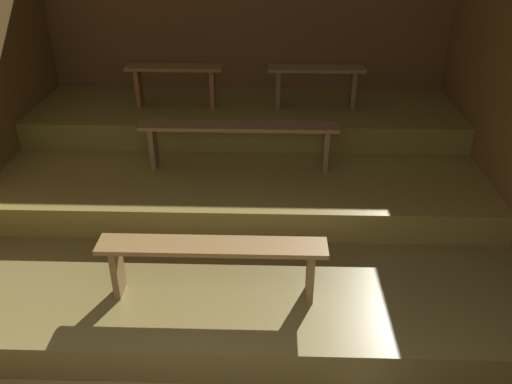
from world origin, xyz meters
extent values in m
cube|color=olive|center=(0.00, 2.71, -0.04)|extent=(5.76, 6.22, 0.08)
cube|color=brown|center=(0.00, 5.45, 1.37)|extent=(5.76, 0.06, 2.74)
cube|color=olive|center=(0.00, 3.42, 0.15)|extent=(4.96, 4.02, 0.30)
cube|color=olive|center=(0.00, 4.10, 0.45)|extent=(4.96, 2.64, 0.30)
cube|color=olive|center=(0.00, 4.75, 0.75)|extent=(4.96, 1.36, 0.30)
cube|color=olive|center=(-0.13, 2.05, 0.76)|extent=(1.74, 0.25, 0.04)
cube|color=olive|center=(-0.88, 2.05, 0.52)|extent=(0.05, 0.20, 0.44)
cube|color=olive|center=(0.63, 2.05, 0.52)|extent=(0.05, 0.20, 0.44)
cube|color=olive|center=(-0.02, 3.70, 1.06)|extent=(2.00, 0.25, 0.04)
cube|color=olive|center=(-0.90, 3.70, 0.82)|extent=(0.05, 0.20, 0.44)
cube|color=olive|center=(0.87, 3.70, 0.82)|extent=(0.05, 0.20, 0.44)
cube|color=olive|center=(-0.81, 4.72, 1.36)|extent=(1.11, 0.25, 0.04)
cube|color=#975E3B|center=(-1.25, 4.72, 1.12)|extent=(0.05, 0.20, 0.44)
cube|color=#975E3B|center=(-0.38, 4.72, 1.12)|extent=(0.05, 0.20, 0.44)
cube|color=olive|center=(0.81, 4.72, 1.36)|extent=(1.11, 0.25, 0.04)
cube|color=olive|center=(0.38, 4.72, 1.12)|extent=(0.05, 0.20, 0.44)
cube|color=olive|center=(1.25, 4.72, 1.12)|extent=(0.05, 0.20, 0.44)
camera|label=1|loc=(0.31, -1.20, 3.05)|focal=36.89mm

